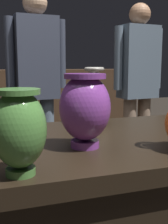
# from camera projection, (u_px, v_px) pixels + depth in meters

# --- Properties ---
(back_display_shelf) EXTENTS (2.60, 0.40, 0.99)m
(back_display_shelf) POSITION_uv_depth(u_px,v_px,m) (18.00, 117.00, 3.08)
(back_display_shelf) COLOR #422D1E
(back_display_shelf) RESTS_ON ground_plane
(vase_centerpiece) EXTENTS (0.15, 0.15, 0.22)m
(vase_centerpiece) POSITION_uv_depth(u_px,v_px,m) (85.00, 107.00, 0.86)
(vase_centerpiece) COLOR #7A388E
(vase_centerpiece) RESTS_ON display_plinth
(vase_tall_behind) EXTENTS (0.12, 0.12, 0.20)m
(vase_tall_behind) POSITION_uv_depth(u_px,v_px,m) (19.00, 129.00, 0.64)
(vase_tall_behind) COLOR #477A38
(vase_tall_behind) RESTS_ON display_plinth
(vase_right_accent) EXTENTS (0.13, 0.13, 0.24)m
(vase_right_accent) POSITION_uv_depth(u_px,v_px,m) (94.00, 105.00, 1.21)
(vase_right_accent) COLOR gray
(vase_right_accent) RESTS_ON display_plinth
(shelf_vase_center) EXTENTS (0.08, 0.08, 0.15)m
(shelf_vase_center) POSITION_uv_depth(u_px,v_px,m) (15.00, 65.00, 3.04)
(shelf_vase_center) COLOR silver
(shelf_vase_center) RESTS_ON back_display_shelf
(visitor_center_back) EXTENTS (0.47, 0.21, 1.59)m
(visitor_center_back) POSITION_uv_depth(u_px,v_px,m) (37.00, 79.00, 2.24)
(visitor_center_back) COLOR slate
(visitor_center_back) RESTS_ON ground_plane
(visitor_near_right) EXTENTS (0.47, 0.22, 1.54)m
(visitor_near_right) POSITION_uv_depth(u_px,v_px,m) (138.00, 81.00, 2.48)
(visitor_near_right) COLOR #846B56
(visitor_near_right) RESTS_ON ground_plane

